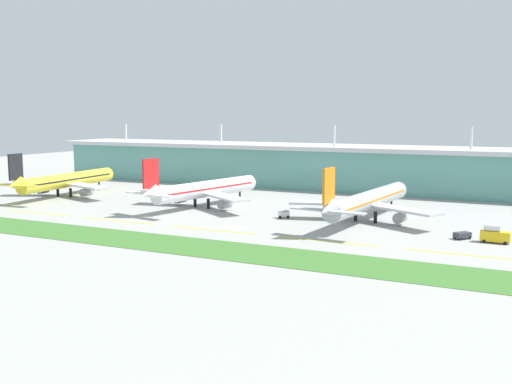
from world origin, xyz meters
TOP-DOWN VIEW (x-y plane):
  - ground_plane at (0.00, 0.00)m, footprint 600.00×600.00m
  - terminal_building at (-0.00, 100.15)m, footprint 288.00×34.00m
  - airliner_nearest at (-91.17, 29.07)m, footprint 48.70×62.41m
  - airliner_near_middle at (-26.53, 28.88)m, footprint 47.74×59.33m
  - airliner_far_middle at (32.92, 26.92)m, footprint 48.53×67.25m
  - taxiway_stripe_west at (-71.00, -5.80)m, footprint 28.00×0.70m
  - taxiway_stripe_mid_west at (-37.00, -5.80)m, footprint 28.00×0.70m
  - taxiway_stripe_centre at (-3.00, -5.80)m, footprint 28.00×0.70m
  - taxiway_stripe_mid_east at (31.00, -5.80)m, footprint 28.00×0.70m
  - taxiway_stripe_east at (65.00, -5.80)m, footprint 28.00×0.70m
  - grass_verge at (0.00, -26.10)m, footprint 300.00×18.00m
  - fuel_truck at (70.36, 11.08)m, footprint 7.25×2.82m
  - pushback_tug at (62.42, 12.42)m, footprint 4.65×4.92m
  - baggage_cart at (7.38, 21.16)m, footprint 4.01×3.45m

SIDE VIEW (x-z plane):
  - ground_plane at x=0.00m, z-range 0.00..0.00m
  - taxiway_stripe_west at x=-71.00m, z-range 0.00..0.04m
  - taxiway_stripe_mid_west at x=-37.00m, z-range 0.00..0.04m
  - taxiway_stripe_centre at x=-3.00m, z-range 0.00..0.04m
  - taxiway_stripe_mid_east at x=31.00m, z-range 0.00..0.04m
  - taxiway_stripe_east at x=65.00m, z-range 0.00..0.04m
  - grass_verge at x=0.00m, z-range 0.00..0.10m
  - pushback_tug at x=62.42m, z-range 0.18..2.03m
  - baggage_cart at x=7.38m, z-range 0.02..2.50m
  - fuel_truck at x=70.36m, z-range -0.21..4.74m
  - airliner_near_middle at x=-26.53m, z-range -3.01..15.89m
  - airliner_nearest at x=-91.17m, z-range -3.00..15.90m
  - airliner_far_middle at x=32.92m, z-range -3.00..15.90m
  - terminal_building at x=0.00m, z-range -4.30..23.90m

